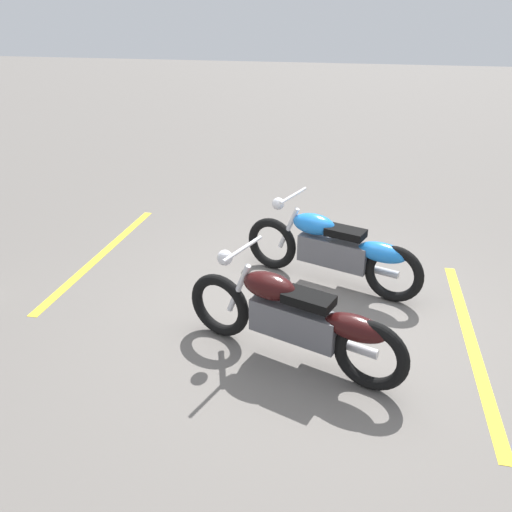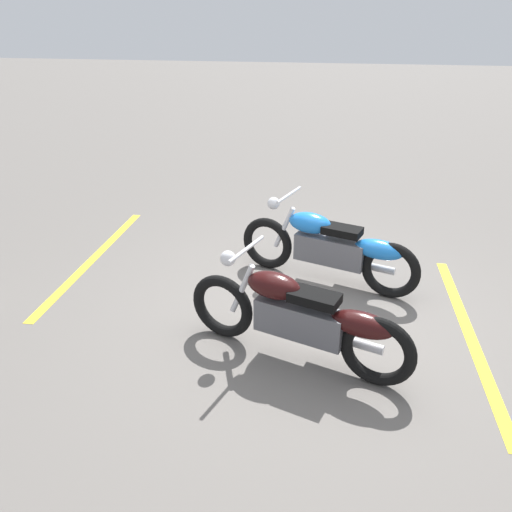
{
  "view_description": "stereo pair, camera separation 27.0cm",
  "coord_description": "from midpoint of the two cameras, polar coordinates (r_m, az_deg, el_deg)",
  "views": [
    {
      "loc": [
        -0.47,
        4.67,
        2.96
      ],
      "look_at": [
        0.64,
        0.0,
        0.65
      ],
      "focal_mm": 35.74,
      "sensor_mm": 36.0,
      "label": 1
    },
    {
      "loc": [
        -0.2,
        4.72,
        2.96
      ],
      "look_at": [
        0.64,
        0.0,
        0.65
      ],
      "focal_mm": 35.74,
      "sensor_mm": 36.0,
      "label": 2
    }
  ],
  "objects": [
    {
      "name": "ground_plane",
      "position": [
        5.56,
        7.92,
        -6.73
      ],
      "size": [
        60.0,
        60.0,
        0.0
      ],
      "primitive_type": "plane",
      "color": "#66605B"
    },
    {
      "name": "motorcycle_bright_foreground",
      "position": [
        6.01,
        10.04,
        0.75
      ],
      "size": [
        2.15,
        0.86,
        1.04
      ],
      "rotation": [
        0.0,
        0.0,
        -0.32
      ],
      "color": "black",
      "rests_on": "ground"
    },
    {
      "name": "motorcycle_dark_foreground",
      "position": [
        4.65,
        6.12,
        -6.98
      ],
      "size": [
        2.15,
        0.86,
        1.04
      ],
      "rotation": [
        0.0,
        0.0,
        -0.32
      ],
      "color": "black",
      "rests_on": "ground"
    },
    {
      "name": "parking_stripe_near",
      "position": [
        5.63,
        24.17,
        -8.56
      ],
      "size": [
        0.21,
        3.2,
        0.01
      ],
      "primitive_type": "cube",
      "rotation": [
        0.0,
        0.0,
        1.6
      ],
      "color": "yellow",
      "rests_on": "ground"
    },
    {
      "name": "parking_stripe_mid",
      "position": [
        7.14,
        -15.83,
        0.2
      ],
      "size": [
        0.21,
        3.2,
        0.01
      ],
      "primitive_type": "cube",
      "rotation": [
        0.0,
        0.0,
        1.6
      ],
      "color": "yellow",
      "rests_on": "ground"
    }
  ]
}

